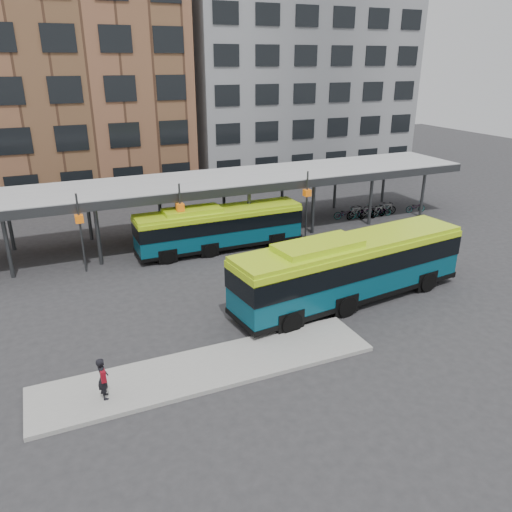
{
  "coord_description": "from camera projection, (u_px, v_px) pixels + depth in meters",
  "views": [
    {
      "loc": [
        -10.71,
        -19.61,
        11.86
      ],
      "look_at": [
        -0.47,
        3.72,
        1.8
      ],
      "focal_mm": 35.0,
      "sensor_mm": 36.0,
      "label": 1
    }
  ],
  "objects": [
    {
      "name": "ground",
      "position": [
        294.0,
        313.0,
        25.06
      ],
      "size": [
        120.0,
        120.0,
        0.0
      ],
      "primitive_type": "plane",
      "color": "#28282B",
      "rests_on": "ground"
    },
    {
      "name": "boarding_island",
      "position": [
        210.0,
        368.0,
        20.42
      ],
      "size": [
        14.0,
        3.0,
        0.18
      ],
      "primitive_type": "cube",
      "color": "gray",
      "rests_on": "ground"
    },
    {
      "name": "canopy",
      "position": [
        209.0,
        183.0,
        34.56
      ],
      "size": [
        40.0,
        6.53,
        4.8
      ],
      "color": "#999B9E",
      "rests_on": "ground"
    },
    {
      "name": "building_brick",
      "position": [
        31.0,
        70.0,
        44.53
      ],
      "size": [
        26.0,
        14.0,
        22.0
      ],
      "primitive_type": "cube",
      "color": "brown",
      "rests_on": "ground"
    },
    {
      "name": "building_grey",
      "position": [
        290.0,
        78.0,
        54.62
      ],
      "size": [
        24.0,
        14.0,
        20.0
      ],
      "primitive_type": "cube",
      "color": "slate",
      "rests_on": "ground"
    },
    {
      "name": "bus_front",
      "position": [
        350.0,
        267.0,
        25.7
      ],
      "size": [
        13.44,
        4.33,
        3.64
      ],
      "rotation": [
        0.0,
        0.0,
        0.12
      ],
      "color": "#074255",
      "rests_on": "ground"
    },
    {
      "name": "bus_rear",
      "position": [
        219.0,
        227.0,
        32.88
      ],
      "size": [
        11.07,
        2.55,
        3.05
      ],
      "rotation": [
        0.0,
        0.0,
        0.0
      ],
      "color": "#074255",
      "rests_on": "ground"
    },
    {
      "name": "pedestrian",
      "position": [
        103.0,
        378.0,
        18.19
      ],
      "size": [
        0.41,
        0.65,
        1.67
      ],
      "rotation": [
        0.0,
        0.0,
        1.59
      ],
      "color": "black",
      "rests_on": "boarding_island"
    },
    {
      "name": "bike_rack",
      "position": [
        373.0,
        211.0,
        40.17
      ],
      "size": [
        8.31,
        1.68,
        1.07
      ],
      "color": "slate",
      "rests_on": "ground"
    }
  ]
}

